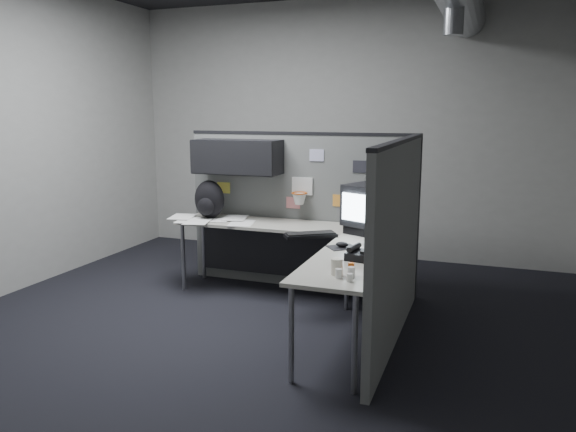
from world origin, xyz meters
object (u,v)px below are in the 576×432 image
at_px(phone, 361,254).
at_px(backpack, 209,200).
at_px(monitor, 370,208).
at_px(desk, 303,244).
at_px(keyboard, 311,235).

height_order(phone, backpack, backpack).
bearing_deg(backpack, monitor, 4.68).
bearing_deg(desk, keyboard, -54.16).
xyz_separation_m(desk, backpack, (-1.13, 0.29, 0.31)).
distance_m(phone, backpack, 2.15).
distance_m(desk, monitor, 0.71).
bearing_deg(monitor, backpack, 153.95).
distance_m(monitor, keyboard, 0.61).
height_order(desk, backpack, backpack).
distance_m(keyboard, backpack, 1.36).
bearing_deg(backpack, desk, -5.34).
xyz_separation_m(desk, phone, (0.73, -0.78, 0.16)).
bearing_deg(monitor, keyboard, -165.04).
relative_size(desk, phone, 9.31).
bearing_deg(desk, backpack, 165.78).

